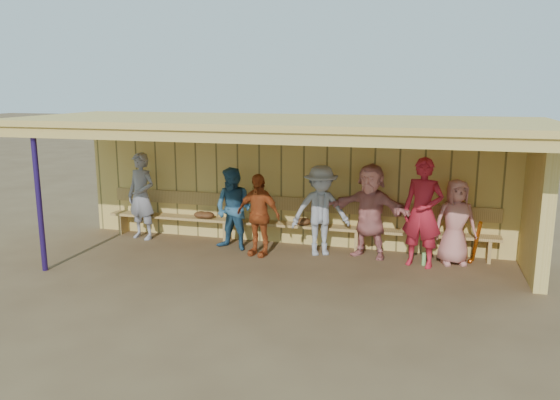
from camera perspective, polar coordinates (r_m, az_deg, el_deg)
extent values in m
plane|color=brown|center=(9.58, -0.56, -6.57)|extent=(90.00, 90.00, 0.00)
imported|color=gray|center=(11.23, -14.27, 0.40)|extent=(0.71, 0.55, 1.74)
imported|color=#2D5B7C|center=(10.20, -4.88, -0.95)|extent=(0.86, 0.74, 1.55)
imported|color=#A8451A|center=(9.83, -2.30, -1.56)|extent=(0.94, 0.57, 1.50)
imported|color=#94979D|center=(9.87, 4.27, -1.10)|extent=(1.22, 0.98, 1.64)
imported|color=#D67F78|center=(9.84, 9.38, -1.12)|extent=(1.65, 0.90, 1.69)
imported|color=#AD1B2B|center=(9.49, 14.68, -1.29)|extent=(0.77, 0.60, 1.87)
imported|color=tan|center=(9.82, 17.86, -2.20)|extent=(0.83, 0.67, 1.48)
cube|color=#DAB85D|center=(10.56, 1.44, 1.87)|extent=(8.60, 0.20, 2.40)
cube|color=#DAB85D|center=(9.52, 25.34, -0.37)|extent=(0.20, 1.62, 2.40)
cube|color=#D3B256|center=(9.11, -0.59, 8.21)|extent=(8.80, 3.20, 0.10)
cube|color=#D3B256|center=(7.69, -3.68, 6.56)|extent=(8.80, 0.10, 0.18)
cube|color=#D3B256|center=(10.80, -20.52, 7.29)|extent=(0.08, 3.00, 0.16)
cube|color=#D3B256|center=(10.28, -16.18, 7.37)|extent=(0.08, 3.00, 0.16)
cube|color=#D3B256|center=(9.81, -11.41, 7.42)|extent=(0.08, 3.00, 0.16)
cube|color=#D3B256|center=(9.43, -6.20, 7.41)|extent=(0.08, 3.00, 0.16)
cube|color=#D3B256|center=(9.12, -0.59, 7.34)|extent=(0.08, 3.00, 0.16)
cube|color=#D3B256|center=(8.91, 5.34, 7.18)|extent=(0.08, 3.00, 0.16)
cube|color=#D3B256|center=(8.79, 11.49, 6.94)|extent=(0.08, 3.00, 0.16)
cube|color=#D3B256|center=(8.78, 17.73, 6.61)|extent=(0.08, 3.00, 0.16)
cube|color=#D3B256|center=(8.87, 23.90, 6.21)|extent=(0.08, 3.00, 0.16)
cylinder|color=navy|center=(9.72, -23.88, -0.01)|extent=(0.09, 0.09, 2.40)
cube|color=tan|center=(10.44, 1.04, -2.59)|extent=(7.60, 0.32, 0.05)
cube|color=tan|center=(10.51, 1.26, -0.40)|extent=(7.60, 0.04, 0.26)
cube|color=tan|center=(11.89, -16.04, -2.40)|extent=(0.06, 0.29, 0.40)
cube|color=tan|center=(10.88, -5.58, -3.28)|extent=(0.06, 0.29, 0.40)
cube|color=tan|center=(10.27, 8.05, -4.26)|extent=(0.06, 0.29, 0.40)
cube|color=tan|center=(10.26, 20.98, -4.96)|extent=(0.06, 0.29, 0.40)
cylinder|color=orange|center=(9.99, 19.83, -4.12)|extent=(0.13, 0.41, 0.80)
sphere|color=orange|center=(10.08, 19.23, -6.07)|extent=(0.08, 0.08, 0.08)
ellipsoid|color=#593319|center=(10.90, -7.63, -1.58)|extent=(0.30, 0.24, 0.14)
ellipsoid|color=#593319|center=(10.95, -8.23, -1.54)|extent=(0.30, 0.24, 0.14)
ellipsoid|color=#593319|center=(10.31, 2.41, -2.26)|extent=(0.30, 0.24, 0.14)
cylinder|color=#96C462|center=(10.31, 4.84, -2.04)|extent=(0.07, 0.07, 0.22)
cylinder|color=yellow|center=(10.16, 17.47, -2.76)|extent=(0.07, 0.07, 0.22)
cylinder|color=#7EC663|center=(9.75, 14.80, -5.98)|extent=(0.07, 0.07, 0.22)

